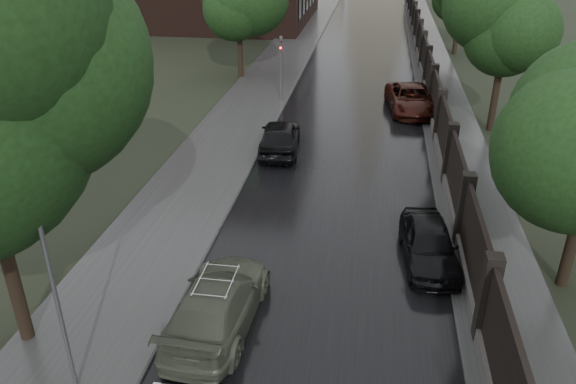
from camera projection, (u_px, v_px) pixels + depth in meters
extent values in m
cube|color=#383533|center=(424.00, 75.00, 39.12)|extent=(0.40, 75.00, 0.50)
cube|color=black|center=(426.00, 57.00, 38.56)|extent=(0.15, 75.00, 2.00)
cylinder|color=black|center=(240.00, 36.00, 37.91)|extent=(0.36, 0.36, 5.85)
sphere|color=black|center=(238.00, 0.00, 36.85)|extent=(4.25, 4.25, 4.25)
cylinder|color=black|center=(498.00, 79.00, 28.77)|extent=(0.36, 0.36, 5.53)
sphere|color=black|center=(505.00, 35.00, 27.77)|extent=(4.08, 4.08, 4.08)
cylinder|color=black|center=(458.00, 19.00, 44.65)|extent=(0.36, 0.36, 5.53)
cylinder|color=#59595E|center=(59.00, 310.00, 12.59)|extent=(0.10, 0.10, 5.00)
cube|color=#59595E|center=(36.00, 210.00, 11.44)|extent=(0.25, 0.12, 0.12)
cylinder|color=#59595E|center=(281.00, 78.00, 33.62)|extent=(0.12, 0.12, 3.00)
imported|color=#59595E|center=(281.00, 45.00, 32.72)|extent=(0.16, 0.20, 1.00)
sphere|color=#FF0C0C|center=(281.00, 48.00, 32.66)|extent=(0.14, 0.14, 0.14)
imported|color=#464C3D|center=(218.00, 303.00, 15.59)|extent=(2.32, 5.24, 1.50)
imported|color=black|center=(280.00, 136.00, 27.01)|extent=(2.23, 4.72, 1.56)
imported|color=black|center=(429.00, 244.00, 18.47)|extent=(2.04, 4.27, 1.41)
imported|color=black|center=(411.00, 99.00, 32.44)|extent=(3.15, 5.67, 1.50)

